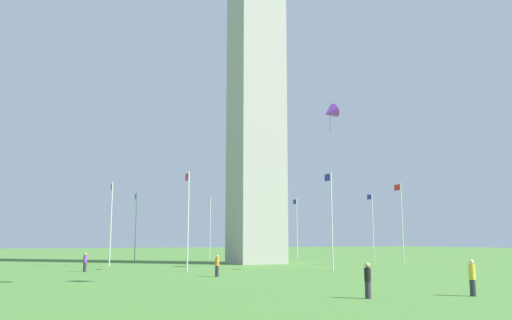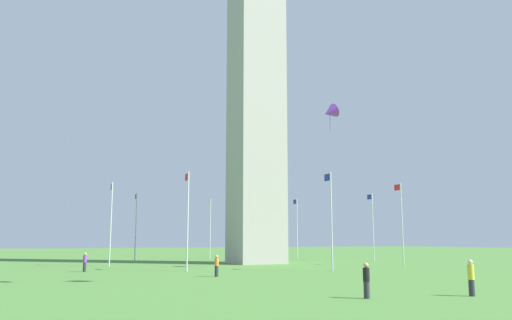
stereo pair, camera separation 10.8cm
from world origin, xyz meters
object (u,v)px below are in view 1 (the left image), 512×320
at_px(flagpole_n, 210,226).
at_px(flagpole_s, 331,216).
at_px(person_black_shirt, 368,281).
at_px(obelisk_monument, 256,54).
at_px(flagpole_sw, 402,220).
at_px(person_yellow_shirt, 472,278).
at_px(flagpole_nw, 297,226).
at_px(kite_purple_delta, 330,112).
at_px(flagpole_e, 111,220).
at_px(flagpole_w, 373,224).
at_px(person_orange_shirt, 217,266).
at_px(flagpole_ne, 136,224).
at_px(person_purple_shirt, 85,262).
at_px(flagpole_se, 188,216).

bearing_deg(flagpole_n, flagpole_s, 180.00).
bearing_deg(person_black_shirt, obelisk_monument, -18.96).
relative_size(flagpole_sw, person_yellow_shirt, 4.98).
xyz_separation_m(flagpole_nw, kite_purple_delta, (-26.24, 10.24, 10.38)).
bearing_deg(kite_purple_delta, flagpole_e, 52.32).
bearing_deg(flagpole_nw, flagpole_s, 157.50).
xyz_separation_m(flagpole_w, person_yellow_shirt, (-37.52, 21.66, -3.95)).
relative_size(person_orange_shirt, person_yellow_shirt, 0.91).
distance_m(flagpole_sw, person_black_shirt, 33.15).
xyz_separation_m(flagpole_w, flagpole_nw, (11.92, 4.94, 0.00)).
distance_m(flagpole_n, flagpole_sw, 31.15).
distance_m(flagpole_ne, person_yellow_shirt, 50.10).
xyz_separation_m(flagpole_e, person_purple_shirt, (-8.93, 3.38, -4.02)).
distance_m(flagpole_e, kite_purple_delta, 25.63).
xyz_separation_m(flagpole_n, flagpole_w, (-16.86, -16.86, 0.00)).
bearing_deg(flagpole_w, flagpole_sw, 157.50).
xyz_separation_m(obelisk_monument, person_purple_shirt, (-8.88, 20.24, -24.98)).
bearing_deg(flagpole_n, flagpole_sw, -157.50).
distance_m(obelisk_monument, flagpole_e, 26.90).
bearing_deg(obelisk_monument, flagpole_n, 0.00).
distance_m(flagpole_n, person_purple_shirt, 33.03).
relative_size(person_orange_shirt, person_purple_shirt, 0.98).
relative_size(flagpole_se, flagpole_nw, 1.00).
height_order(flagpole_s, flagpole_nw, same).
bearing_deg(person_yellow_shirt, flagpole_s, -21.94).
distance_m(flagpole_e, person_purple_shirt, 10.36).
height_order(flagpole_e, flagpole_sw, same).
bearing_deg(flagpole_s, person_purple_shirt, 68.61).
relative_size(flagpole_se, kite_purple_delta, 3.14).
bearing_deg(flagpole_e, person_black_shirt, -169.59).
bearing_deg(flagpole_nw, person_purple_shirt, 122.96).
bearing_deg(flagpole_se, person_purple_shirt, 70.24).
relative_size(person_orange_shirt, person_black_shirt, 0.97).
height_order(flagpole_n, flagpole_w, same).
bearing_deg(person_orange_shirt, flagpole_se, 37.67).
distance_m(flagpole_ne, flagpole_se, 23.84).
xyz_separation_m(flagpole_ne, person_black_shirt, (-48.22, -1.73, -4.01)).
bearing_deg(kite_purple_delta, flagpole_s, 146.38).
xyz_separation_m(flagpole_n, flagpole_ne, (-4.94, 11.92, 0.00)).
bearing_deg(flagpole_w, flagpole_n, 45.00).
bearing_deg(flagpole_e, person_purple_shirt, 159.27).
relative_size(flagpole_e, person_black_shirt, 5.29).
height_order(person_orange_shirt, person_yellow_shirt, person_yellow_shirt).
height_order(flagpole_n, flagpole_nw, same).
xyz_separation_m(flagpole_ne, flagpole_se, (-23.84, 0.00, 0.00)).
relative_size(flagpole_e, flagpole_s, 1.00).
height_order(flagpole_e, person_black_shirt, flagpole_e).
bearing_deg(flagpole_n, obelisk_monument, 180.00).
relative_size(flagpole_ne, flagpole_s, 1.00).
relative_size(flagpole_sw, flagpole_w, 1.00).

